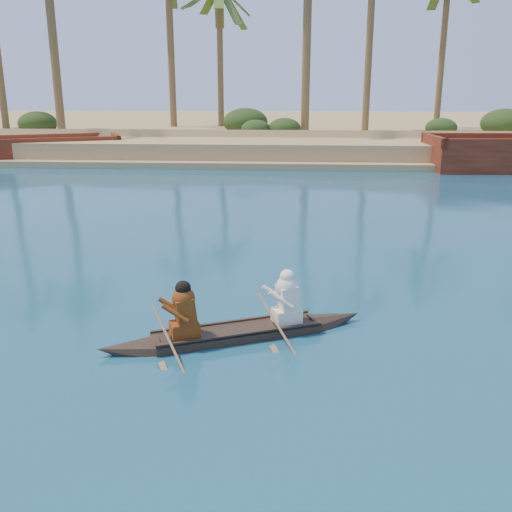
# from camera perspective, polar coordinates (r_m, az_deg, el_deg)

# --- Properties ---
(sandy_embankment) EXTENTS (150.00, 51.00, 1.50)m
(sandy_embankment) POSITION_cam_1_polar(r_m,az_deg,el_deg) (56.87, 10.36, 12.28)
(sandy_embankment) COLOR tan
(sandy_embankment) RESTS_ON ground
(palm_grove) EXTENTS (110.00, 14.00, 16.00)m
(palm_grove) POSITION_cam_1_polar(r_m,az_deg,el_deg) (45.09, 12.54, 20.68)
(palm_grove) COLOR #446022
(palm_grove) RESTS_ON ground
(shrub_cluster) EXTENTS (100.00, 6.00, 2.40)m
(shrub_cluster) POSITION_cam_1_polar(r_m,az_deg,el_deg) (41.59, 12.64, 11.67)
(shrub_cluster) COLOR #193312
(shrub_cluster) RESTS_ON ground
(canoe) EXTENTS (4.83, 2.55, 1.37)m
(canoe) POSITION_cam_1_polar(r_m,az_deg,el_deg) (10.37, -1.90, -6.81)
(canoe) COLOR #31261B
(canoe) RESTS_ON ground
(barge_left) EXTENTS (11.33, 7.76, 1.80)m
(barge_left) POSITION_cam_1_polar(r_m,az_deg,el_deg) (38.45, -21.73, 9.71)
(barge_left) COLOR maroon
(barge_left) RESTS_ON ground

